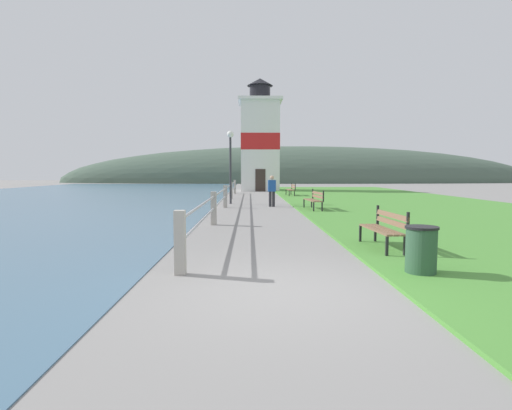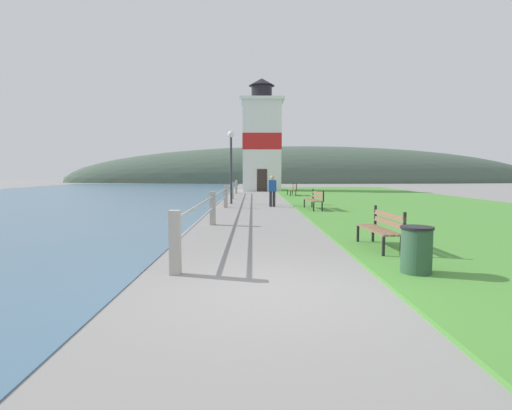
% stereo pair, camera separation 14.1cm
% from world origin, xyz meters
% --- Properties ---
extents(ground_plane, '(160.00, 160.00, 0.00)m').
position_xyz_m(ground_plane, '(0.00, 0.00, 0.00)').
color(ground_plane, gray).
extents(grass_verge, '(12.00, 46.85, 0.06)m').
position_xyz_m(grass_verge, '(7.73, 15.62, 0.03)').
color(grass_verge, '#4C8E38').
rests_on(grass_verge, ground_plane).
extents(seawall_railing, '(0.18, 25.73, 1.10)m').
position_xyz_m(seawall_railing, '(-1.63, 13.77, 0.65)').
color(seawall_railing, '#A8A399').
rests_on(seawall_railing, ground_plane).
extents(park_bench_near, '(0.55, 1.72, 0.94)m').
position_xyz_m(park_bench_near, '(2.54, 3.02, 0.54)').
color(park_bench_near, brown).
rests_on(park_bench_near, ground_plane).
extents(park_bench_midway, '(0.63, 1.95, 0.94)m').
position_xyz_m(park_bench_midway, '(2.50, 12.24, 0.54)').
color(park_bench_midway, brown).
rests_on(park_bench_midway, ground_plane).
extents(park_bench_far, '(0.52, 1.96, 0.94)m').
position_xyz_m(park_bench_far, '(2.57, 22.94, 0.54)').
color(park_bench_far, brown).
rests_on(park_bench_far, ground_plane).
extents(lighthouse, '(3.98, 3.98, 10.34)m').
position_xyz_m(lighthouse, '(0.54, 31.79, 4.61)').
color(lighthouse, white).
rests_on(lighthouse, ground_plane).
extents(person_strolling, '(0.39, 0.23, 1.57)m').
position_xyz_m(person_strolling, '(0.68, 14.29, 0.85)').
color(person_strolling, '#28282D').
rests_on(person_strolling, ground_plane).
extents(trash_bin, '(0.54, 0.54, 0.84)m').
position_xyz_m(trash_bin, '(2.41, 0.83, 0.42)').
color(trash_bin, '#2D5138').
rests_on(trash_bin, ground_plane).
extents(lamp_post, '(0.36, 0.36, 3.96)m').
position_xyz_m(lamp_post, '(-1.48, 16.12, 2.74)').
color(lamp_post, '#333338').
rests_on(lamp_post, ground_plane).
extents(distant_hillside, '(80.00, 16.00, 12.00)m').
position_xyz_m(distant_hillside, '(8.00, 61.23, 0.00)').
color(distant_hillside, '#475B4C').
rests_on(distant_hillside, ground_plane).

